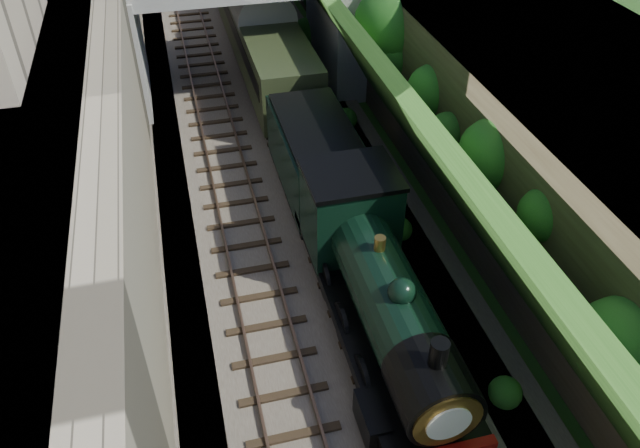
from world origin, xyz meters
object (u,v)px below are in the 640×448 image
at_px(tender, 317,162).
at_px(tree, 397,27).
at_px(road_bridge, 259,6).
at_px(locomotive, 378,289).

bearing_deg(tender, tree, 45.35).
relative_size(road_bridge, locomotive, 1.56).
xyz_separation_m(road_bridge, tree, (4.97, -5.56, 0.57)).
bearing_deg(tender, road_bridge, 91.42).
bearing_deg(road_bridge, tender, -88.58).
height_order(road_bridge, locomotive, road_bridge).
distance_m(locomotive, tender, 7.37).
bearing_deg(tree, locomotive, -111.23).
xyz_separation_m(road_bridge, tender, (0.26, -10.33, -2.46)).
distance_m(road_bridge, locomotive, 17.83).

